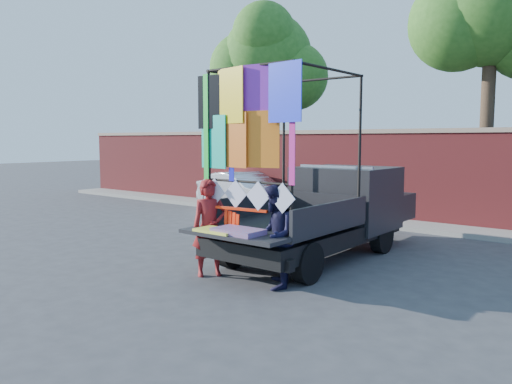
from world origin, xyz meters
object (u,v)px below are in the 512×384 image
Objects in this scene: pickup_truck at (332,210)px; sedan at (245,192)px; woman at (210,228)px; man at (275,236)px.

sedan is (-5.15, 3.41, -0.24)m from pickup_truck.
sedan is 7.62m from woman.
sedan is 8.33m from man.
woman is at bearing -104.95° from pickup_truck.
woman is at bearing -132.11° from sedan.
woman is (4.40, -6.22, 0.19)m from sedan.
sedan is 2.34× the size of woman.
pickup_truck is 3.37× the size of man.
woman is (-0.75, -2.81, -0.05)m from pickup_truck.
man is at bearing -49.81° from woman.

